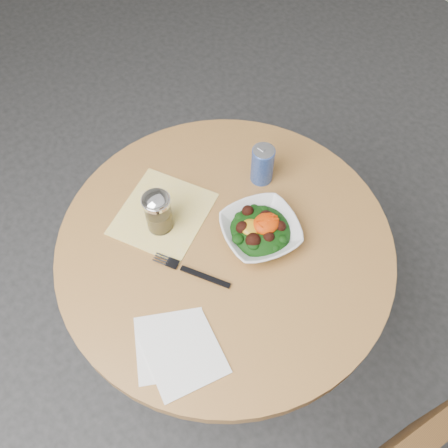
{
  "coord_description": "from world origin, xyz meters",
  "views": [
    {
      "loc": [
        -0.43,
        -0.52,
        1.89
      ],
      "look_at": [
        0.01,
        0.02,
        0.81
      ],
      "focal_mm": 40.0,
      "sensor_mm": 36.0,
      "label": 1
    }
  ],
  "objects": [
    {
      "name": "salad_bowl",
      "position": [
        0.08,
        -0.04,
        0.78
      ],
      "size": [
        0.25,
        0.25,
        0.08
      ],
      "color": "white",
      "rests_on": "table"
    },
    {
      "name": "fork",
      "position": [
        -0.13,
        -0.01,
        0.76
      ],
      "size": [
        0.11,
        0.2,
        0.0
      ],
      "color": "black",
      "rests_on": "table"
    },
    {
      "name": "ground",
      "position": [
        0.0,
        0.0,
        0.0
      ],
      "size": [
        6.0,
        6.0,
        0.0
      ],
      "primitive_type": "plane",
      "color": "#2C2C2F",
      "rests_on": "ground"
    },
    {
      "name": "paper_napkins",
      "position": [
        -0.27,
        -0.16,
        0.75
      ],
      "size": [
        0.23,
        0.25,
        0.0
      ],
      "color": "white",
      "rests_on": "table"
    },
    {
      "name": "cloth_napkin",
      "position": [
        -0.07,
        0.18,
        0.75
      ],
      "size": [
        0.32,
        0.31,
        0.0
      ],
      "primitive_type": "cube",
      "rotation": [
        0.0,
        0.0,
        0.45
      ],
      "color": "#E8B70C",
      "rests_on": "table"
    },
    {
      "name": "spice_shaker",
      "position": [
        -0.1,
        0.15,
        0.82
      ],
      "size": [
        0.07,
        0.07,
        0.13
      ],
      "color": "silver",
      "rests_on": "table"
    },
    {
      "name": "beverage_can",
      "position": [
        0.22,
        0.1,
        0.81
      ],
      "size": [
        0.06,
        0.06,
        0.12
      ],
      "color": "navy",
      "rests_on": "table"
    },
    {
      "name": "table",
      "position": [
        0.0,
        0.0,
        0.55
      ],
      "size": [
        0.9,
        0.9,
        0.75
      ],
      "color": "black",
      "rests_on": "ground"
    }
  ]
}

